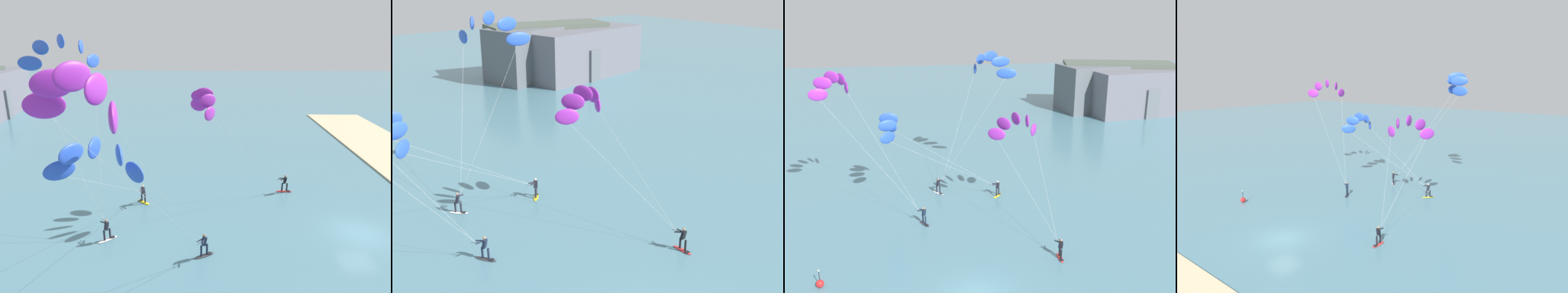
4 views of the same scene
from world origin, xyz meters
TOP-DOWN VIEW (x-y plane):
  - kitesurfer_nearshore at (-5.57, 17.42)m, footprint 12.21×5.56m
  - kitesurfer_mid_water at (5.25, 11.43)m, footprint 4.86×9.62m
  - kitesurfer_far_out at (-10.44, 16.23)m, footprint 10.07×8.00m
  - kitesurfer_downwind at (4.59, 22.73)m, footprint 9.23×7.99m
  - marker_buoy at (-10.73, 2.92)m, footprint 0.56×0.56m
  - distant_headland at (36.49, 53.44)m, footprint 27.55×16.42m

SIDE VIEW (x-z plane):
  - marker_buoy at x=-10.73m, z-range -0.39..0.99m
  - distant_headland at x=36.49m, z-range -0.50..7.99m
  - kitesurfer_nearshore at x=-5.57m, z-range 3.02..12.10m
  - kitesurfer_mid_water at x=5.25m, z-range 3.49..13.55m
  - kitesurfer_far_out at x=-10.44m, z-range 4.97..18.28m
  - kitesurfer_downwind at x=4.59m, z-range 5.32..19.52m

